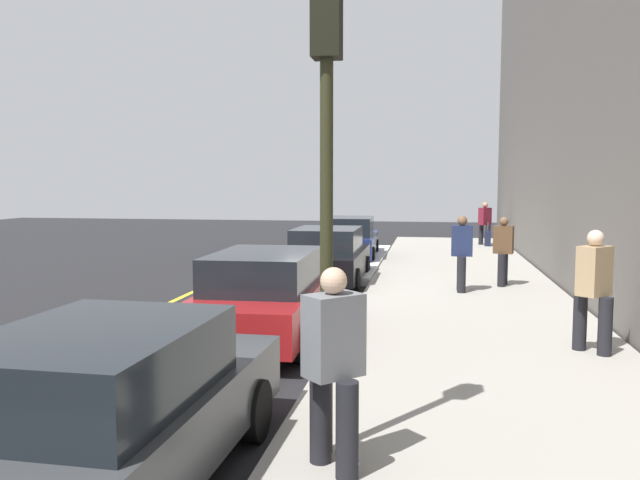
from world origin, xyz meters
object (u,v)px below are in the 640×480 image
(parked_car_navy, at_px, (348,239))
(pedestrian_tan_coat, at_px, (594,288))
(parked_car_red, at_px, (266,295))
(parked_car_charcoal, at_px, (108,412))
(traffic_light_pole, at_px, (327,138))
(pedestrian_burgundy_coat, at_px, (485,222))
(parked_car_black, at_px, (328,257))
(pedestrian_brown_coat, at_px, (503,249))
(pedestrian_grey_coat, at_px, (334,363))
(rolling_suitcase, at_px, (488,238))
(pedestrian_navy_coat, at_px, (462,251))

(parked_car_navy, height_order, pedestrian_tan_coat, pedestrian_tan_coat)
(parked_car_red, xyz_separation_m, parked_car_navy, (10.87, -0.02, -0.00))
(parked_car_charcoal, xyz_separation_m, traffic_light_pole, (0.92, -1.71, 2.32))
(parked_car_charcoal, relative_size, traffic_light_pole, 1.02)
(parked_car_navy, distance_m, pedestrian_burgundy_coat, 7.05)
(parked_car_black, relative_size, traffic_light_pole, 0.95)
(parked_car_red, bearing_deg, parked_car_navy, -0.11)
(pedestrian_brown_coat, bearing_deg, pedestrian_grey_coat, 166.43)
(traffic_light_pole, bearing_deg, pedestrian_brown_coat, -14.67)
(parked_car_black, distance_m, pedestrian_burgundy_coat, 11.29)
(parked_car_black, height_order, traffic_light_pole, traffic_light_pole)
(parked_car_charcoal, distance_m, parked_car_navy, 16.52)
(pedestrian_tan_coat, xyz_separation_m, pedestrian_burgundy_coat, (16.54, 0.24, -0.06))
(pedestrian_brown_coat, distance_m, rolling_suitcase, 9.96)
(traffic_light_pole, bearing_deg, pedestrian_burgundy_coat, -8.50)
(parked_car_red, xyz_separation_m, pedestrian_burgundy_coat, (15.94, -4.91, 0.31))
(pedestrian_brown_coat, distance_m, pedestrian_grey_coat, 10.98)
(parked_car_charcoal, xyz_separation_m, parked_car_red, (5.65, 0.11, 0.00))
(parked_car_navy, height_order, rolling_suitcase, parked_car_navy)
(parked_car_charcoal, bearing_deg, parked_car_black, -0.22)
(pedestrian_tan_coat, bearing_deg, parked_car_navy, 24.08)
(pedestrian_navy_coat, xyz_separation_m, pedestrian_burgundy_coat, (11.39, -1.43, -0.02))
(parked_car_navy, bearing_deg, pedestrian_grey_coat, -173.15)
(parked_car_navy, distance_m, traffic_light_pole, 15.88)
(pedestrian_navy_coat, distance_m, pedestrian_tan_coat, 5.41)
(rolling_suitcase, bearing_deg, pedestrian_tan_coat, -179.46)
(parked_car_navy, bearing_deg, pedestrian_brown_coat, -139.69)
(parked_car_red, relative_size, traffic_light_pole, 1.11)
(pedestrian_navy_coat, bearing_deg, parked_car_black, 70.84)
(parked_car_red, xyz_separation_m, rolling_suitcase, (15.50, -5.00, -0.31))
(pedestrian_brown_coat, distance_m, traffic_light_pole, 10.85)
(parked_car_red, distance_m, pedestrian_burgundy_coat, 16.68)
(pedestrian_navy_coat, relative_size, rolling_suitcase, 1.83)
(parked_car_red, distance_m, parked_car_navy, 10.87)
(pedestrian_burgundy_coat, xyz_separation_m, traffic_light_pole, (-20.68, 3.09, 2.01))
(parked_car_red, xyz_separation_m, traffic_light_pole, (-4.74, -1.82, 2.32))
(parked_car_red, distance_m, rolling_suitcase, 16.29)
(pedestrian_grey_coat, xyz_separation_m, rolling_suitcase, (20.60, -3.06, -0.66))
(parked_car_red, height_order, pedestrian_grey_coat, pedestrian_grey_coat)
(pedestrian_navy_coat, height_order, pedestrian_brown_coat, pedestrian_navy_coat)
(pedestrian_grey_coat, bearing_deg, parked_car_black, 9.41)
(parked_car_navy, height_order, pedestrian_burgundy_coat, pedestrian_burgundy_coat)
(pedestrian_brown_coat, bearing_deg, parked_car_black, 88.25)
(parked_car_navy, bearing_deg, parked_car_red, 179.89)
(pedestrian_brown_coat, relative_size, pedestrian_grey_coat, 0.94)
(parked_car_navy, distance_m, pedestrian_navy_coat, 7.21)
(parked_car_navy, xyz_separation_m, traffic_light_pole, (-15.61, -1.80, 2.32))
(pedestrian_tan_coat, height_order, pedestrian_burgundy_coat, pedestrian_tan_coat)
(pedestrian_grey_coat, bearing_deg, pedestrian_burgundy_coat, -8.03)
(pedestrian_burgundy_coat, bearing_deg, pedestrian_brown_coat, 177.84)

